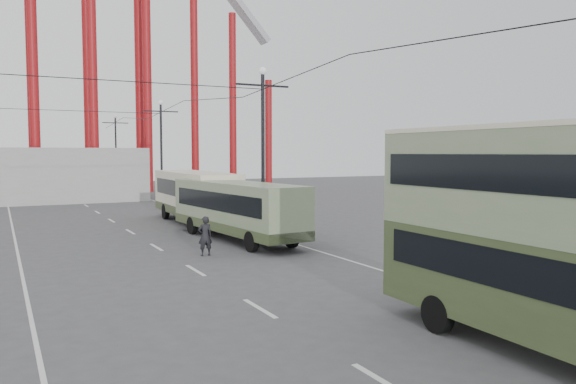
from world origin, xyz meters
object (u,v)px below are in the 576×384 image
double_decker_bus (565,229)px  pedestrian (205,236)px  single_decker_cream (195,194)px  single_decker_green (236,207)px

double_decker_bus → pedestrian: size_ratio=5.51×
single_decker_cream → pedestrian: single_decker_cream is taller
double_decker_bus → single_decker_green: bearing=90.2°
single_decker_green → pedestrian: 4.68m
single_decker_green → double_decker_bus: bearing=-95.9°
double_decker_bus → single_decker_green: (0.16, 19.17, -1.20)m
double_decker_bus → single_decker_cream: 26.99m
single_decker_cream → single_decker_green: bearing=-91.6°
pedestrian → double_decker_bus: bearing=100.5°
single_decker_green → single_decker_cream: single_decker_cream is taller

